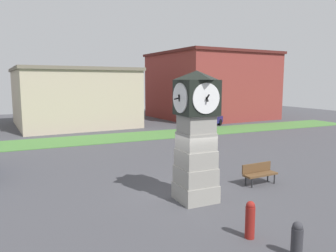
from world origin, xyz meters
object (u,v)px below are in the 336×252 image
car_far_lot (208,119)px  bench (259,172)px  clock_tower (196,136)px  bollard_mid_row (250,219)px  bollard_near_tower (297,239)px

car_far_lot → bench: 18.84m
clock_tower → bollard_mid_row: (-0.09, -3.30, -1.90)m
bollard_near_tower → bollard_mid_row: (-0.44, 1.31, 0.09)m
clock_tower → bollard_mid_row: bearing=-91.5°
clock_tower → car_far_lot: 21.12m
bollard_mid_row → car_far_lot: 23.92m
clock_tower → bench: clock_tower is taller
clock_tower → bench: size_ratio=3.00×
clock_tower → bollard_near_tower: clock_tower is taller
bench → clock_tower: bearing=-170.9°
clock_tower → bollard_mid_row: size_ratio=4.42×
bollard_mid_row → car_far_lot: bearing=61.1°
clock_tower → bollard_near_tower: 5.03m
bollard_mid_row → car_far_lot: size_ratio=0.25×
bollard_near_tower → bench: (3.16, 5.17, 0.05)m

